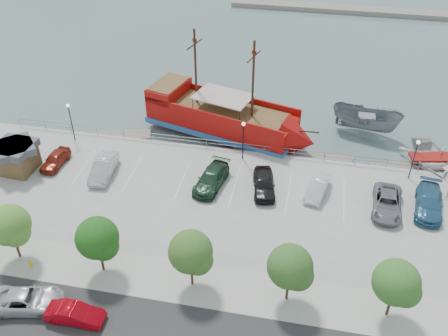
# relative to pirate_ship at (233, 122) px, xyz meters

# --- Properties ---
(ground) EXTENTS (160.00, 160.00, 0.00)m
(ground) POSITION_rel_pirate_ship_xyz_m (1.96, -11.71, -2.03)
(ground) COLOR slate
(sidewalk) EXTENTS (100.00, 4.00, 0.05)m
(sidewalk) POSITION_rel_pirate_ship_xyz_m (1.96, -21.71, -1.01)
(sidewalk) COLOR #ADABA1
(sidewalk) RESTS_ON land_slab
(seawall_railing) EXTENTS (50.00, 0.06, 1.00)m
(seawall_railing) POSITION_rel_pirate_ship_xyz_m (1.96, -3.91, -0.50)
(seawall_railing) COLOR slate
(seawall_railing) RESTS_ON land_slab
(far_shore) EXTENTS (40.00, 3.00, 0.80)m
(far_shore) POSITION_rel_pirate_ship_xyz_m (11.96, 43.29, -1.63)
(far_shore) COLOR gray
(far_shore) RESTS_ON ground
(pirate_ship) EXTENTS (19.54, 10.07, 12.09)m
(pirate_ship) POSITION_rel_pirate_ship_xyz_m (0.00, 0.00, 0.00)
(pirate_ship) COLOR #A40C09
(pirate_ship) RESTS_ON ground
(patrol_boat) EXTENTS (8.07, 4.58, 2.95)m
(patrol_boat) POSITION_rel_pirate_ship_xyz_m (14.18, 3.72, -0.55)
(patrol_boat) COLOR slate
(patrol_boat) RESTS_ON ground
(speedboat) EXTENTS (6.24, 7.81, 1.45)m
(speedboat) POSITION_rel_pirate_ship_xyz_m (20.43, -1.34, -1.30)
(speedboat) COLOR silver
(speedboat) RESTS_ON ground
(dock_west) EXTENTS (7.05, 3.76, 0.39)m
(dock_west) POSITION_rel_pirate_ship_xyz_m (-12.17, -2.51, -1.83)
(dock_west) COLOR gray
(dock_west) RESTS_ON ground
(dock_mid) EXTENTS (7.56, 2.81, 0.42)m
(dock_mid) POSITION_rel_pirate_ship_xyz_m (9.12, -2.51, -1.81)
(dock_mid) COLOR gray
(dock_mid) RESTS_ON ground
(dock_east) EXTENTS (6.80, 3.48, 0.37)m
(dock_east) POSITION_rel_pirate_ship_xyz_m (17.81, -2.51, -1.84)
(dock_east) COLOR gray
(dock_east) RESTS_ON ground
(shed) EXTENTS (3.72, 3.72, 2.89)m
(shed) POSITION_rel_pirate_ship_xyz_m (-19.00, -11.22, 0.52)
(shed) COLOR brown
(shed) RESTS_ON land_slab
(street_van) EXTENTS (5.55, 3.40, 1.44)m
(street_van) POSITION_rel_pirate_ship_xyz_m (-9.95, -26.02, -0.31)
(street_van) COLOR #BBBDC0
(street_van) RESTS_ON street
(street_sedan) EXTENTS (4.08, 1.48, 1.34)m
(street_sedan) POSITION_rel_pirate_ship_xyz_m (-6.11, -26.40, -0.36)
(street_sedan) COLOR #B40411
(street_sedan) RESTS_ON street
(fire_hydrant) EXTENTS (0.25, 0.25, 0.73)m
(fire_hydrant) POSITION_rel_pirate_ship_xyz_m (-11.61, -22.51, -0.63)
(fire_hydrant) COLOR yellow
(fire_hydrant) RESTS_ON sidewalk
(lamp_post_left) EXTENTS (0.36, 0.36, 4.28)m
(lamp_post_left) POSITION_rel_pirate_ship_xyz_m (-16.04, -5.21, 1.91)
(lamp_post_left) COLOR black
(lamp_post_left) RESTS_ON land_slab
(lamp_post_mid) EXTENTS (0.36, 0.36, 4.28)m
(lamp_post_mid) POSITION_rel_pirate_ship_xyz_m (1.96, -5.21, 1.91)
(lamp_post_mid) COLOR black
(lamp_post_mid) RESTS_ON land_slab
(lamp_post_right) EXTENTS (0.36, 0.36, 4.28)m
(lamp_post_right) POSITION_rel_pirate_ship_xyz_m (17.96, -5.21, 1.91)
(lamp_post_right) COLOR black
(lamp_post_right) RESTS_ON land_slab
(tree_b) EXTENTS (3.30, 3.20, 5.00)m
(tree_b) POSITION_rel_pirate_ship_xyz_m (-12.89, -21.78, 2.27)
(tree_b) COLOR #473321
(tree_b) RESTS_ON sidewalk
(tree_c) EXTENTS (3.30, 3.20, 5.00)m
(tree_c) POSITION_rel_pirate_ship_xyz_m (-5.89, -21.78, 2.27)
(tree_c) COLOR #473321
(tree_c) RESTS_ON sidewalk
(tree_d) EXTENTS (3.30, 3.20, 5.00)m
(tree_d) POSITION_rel_pirate_ship_xyz_m (1.11, -21.78, 2.27)
(tree_d) COLOR #473321
(tree_d) RESTS_ON sidewalk
(tree_e) EXTENTS (3.30, 3.20, 5.00)m
(tree_e) POSITION_rel_pirate_ship_xyz_m (8.11, -21.78, 2.27)
(tree_e) COLOR #473321
(tree_e) RESTS_ON sidewalk
(tree_f) EXTENTS (3.30, 3.20, 5.00)m
(tree_f) POSITION_rel_pirate_ship_xyz_m (15.11, -21.78, 2.27)
(tree_f) COLOR #473321
(tree_f) RESTS_ON sidewalk
(parked_car_a) EXTENTS (1.85, 4.07, 1.35)m
(parked_car_a) POSITION_rel_pirate_ship_xyz_m (-15.86, -9.83, -0.35)
(parked_car_a) COLOR maroon
(parked_car_a) RESTS_ON land_slab
(parked_car_b) EXTENTS (2.08, 4.99, 1.60)m
(parked_car_b) POSITION_rel_pirate_ship_xyz_m (-10.62, -10.34, -0.22)
(parked_car_b) COLOR silver
(parked_car_b) RESTS_ON land_slab
(parked_car_d) EXTENTS (3.03, 5.60, 1.54)m
(parked_car_d) POSITION_rel_pirate_ship_xyz_m (-0.19, -9.96, -0.25)
(parked_car_d) COLOR #1E3D28
(parked_car_d) RESTS_ON land_slab
(parked_car_e) EXTENTS (2.75, 5.03, 1.62)m
(parked_car_e) POSITION_rel_pirate_ship_xyz_m (4.69, -9.76, -0.21)
(parked_car_e) COLOR black
(parked_car_e) RESTS_ON land_slab
(parked_car_f) EXTENTS (2.31, 4.45, 1.40)m
(parked_car_f) POSITION_rel_pirate_ship_xyz_m (9.50, -9.23, -0.33)
(parked_car_f) COLOR white
(parked_car_f) RESTS_ON land_slab
(parked_car_g) EXTENTS (2.83, 5.46, 1.47)m
(parked_car_g) POSITION_rel_pirate_ship_xyz_m (15.57, -10.28, -0.29)
(parked_car_g) COLOR gray
(parked_car_g) RESTS_ON land_slab
(parked_car_h) EXTENTS (2.95, 5.76, 1.60)m
(parked_car_h) POSITION_rel_pirate_ship_xyz_m (19.12, -9.56, -0.23)
(parked_car_h) COLOR #2E6386
(parked_car_h) RESTS_ON land_slab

